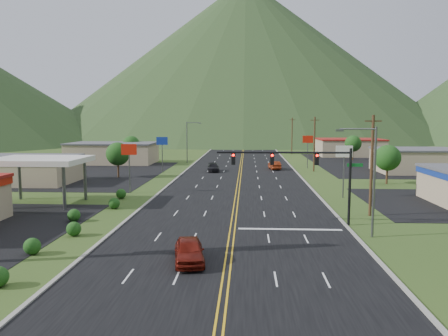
{
  "coord_description": "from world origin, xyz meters",
  "views": [
    {
      "loc": [
        1.23,
        -25.42,
        9.6
      ],
      "look_at": [
        -1.17,
        19.87,
        4.5
      ],
      "focal_mm": 35.0,
      "sensor_mm": 36.0,
      "label": 1
    }
  ],
  "objects_px": {
    "traffic_signal": "(305,167)",
    "car_red_near": "(189,251)",
    "streetlight_east": "(370,174)",
    "gas_canopy": "(39,161)",
    "car_red_far": "(275,165)",
    "car_dark_mid": "(213,168)",
    "streetlight_west": "(188,139)"
  },
  "relations": [
    {
      "from": "streetlight_west",
      "to": "car_red_near",
      "type": "relative_size",
      "value": 1.88
    },
    {
      "from": "streetlight_east",
      "to": "car_red_near",
      "type": "bearing_deg",
      "value": -152.31
    },
    {
      "from": "car_dark_mid",
      "to": "streetlight_west",
      "type": "bearing_deg",
      "value": 105.63
    },
    {
      "from": "streetlight_west",
      "to": "gas_canopy",
      "type": "relative_size",
      "value": 0.9
    },
    {
      "from": "streetlight_west",
      "to": "streetlight_east",
      "type": "bearing_deg",
      "value": -69.14
    },
    {
      "from": "traffic_signal",
      "to": "car_dark_mid",
      "type": "relative_size",
      "value": 2.65
    },
    {
      "from": "streetlight_east",
      "to": "car_red_far",
      "type": "relative_size",
      "value": 1.88
    },
    {
      "from": "streetlight_west",
      "to": "car_red_far",
      "type": "bearing_deg",
      "value": -34.12
    },
    {
      "from": "gas_canopy",
      "to": "car_red_far",
      "type": "bearing_deg",
      "value": 51.41
    },
    {
      "from": "streetlight_east",
      "to": "streetlight_west",
      "type": "xyz_separation_m",
      "value": [
        -22.86,
        60.0,
        0.0
      ]
    },
    {
      "from": "streetlight_west",
      "to": "car_red_far",
      "type": "xyz_separation_m",
      "value": [
        18.17,
        -12.31,
        -4.39
      ]
    },
    {
      "from": "gas_canopy",
      "to": "car_red_far",
      "type": "relative_size",
      "value": 2.09
    },
    {
      "from": "car_dark_mid",
      "to": "car_red_far",
      "type": "height_order",
      "value": "car_red_far"
    },
    {
      "from": "streetlight_west",
      "to": "car_dark_mid",
      "type": "relative_size",
      "value": 1.82
    },
    {
      "from": "gas_canopy",
      "to": "car_dark_mid",
      "type": "bearing_deg",
      "value": 61.68
    },
    {
      "from": "traffic_signal",
      "to": "car_red_near",
      "type": "height_order",
      "value": "traffic_signal"
    },
    {
      "from": "car_red_far",
      "to": "car_dark_mid",
      "type": "bearing_deg",
      "value": 11.38
    },
    {
      "from": "traffic_signal",
      "to": "streetlight_east",
      "type": "relative_size",
      "value": 1.46
    },
    {
      "from": "streetlight_east",
      "to": "gas_canopy",
      "type": "height_order",
      "value": "streetlight_east"
    },
    {
      "from": "streetlight_west",
      "to": "car_dark_mid",
      "type": "distance_m",
      "value": 18.22
    },
    {
      "from": "traffic_signal",
      "to": "car_red_far",
      "type": "distance_m",
      "value": 43.93
    },
    {
      "from": "gas_canopy",
      "to": "car_red_near",
      "type": "bearing_deg",
      "value": -44.75
    },
    {
      "from": "streetlight_east",
      "to": "car_red_far",
      "type": "distance_m",
      "value": 48.12
    },
    {
      "from": "traffic_signal",
      "to": "streetlight_east",
      "type": "xyz_separation_m",
      "value": [
        4.7,
        -4.0,
        -0.15
      ]
    },
    {
      "from": "traffic_signal",
      "to": "car_dark_mid",
      "type": "height_order",
      "value": "traffic_signal"
    },
    {
      "from": "car_dark_mid",
      "to": "streetlight_east",
      "type": "bearing_deg",
      "value": -76.54
    },
    {
      "from": "traffic_signal",
      "to": "streetlight_west",
      "type": "bearing_deg",
      "value": 107.97
    },
    {
      "from": "traffic_signal",
      "to": "streetlight_west",
      "type": "height_order",
      "value": "streetlight_west"
    },
    {
      "from": "car_red_near",
      "to": "car_red_far",
      "type": "height_order",
      "value": "car_red_near"
    },
    {
      "from": "car_red_near",
      "to": "car_red_far",
      "type": "relative_size",
      "value": 1.0
    },
    {
      "from": "gas_canopy",
      "to": "car_red_far",
      "type": "distance_m",
      "value": 45.85
    },
    {
      "from": "car_dark_mid",
      "to": "car_red_far",
      "type": "xyz_separation_m",
      "value": [
        11.42,
        4.02,
        0.07
      ]
    }
  ]
}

